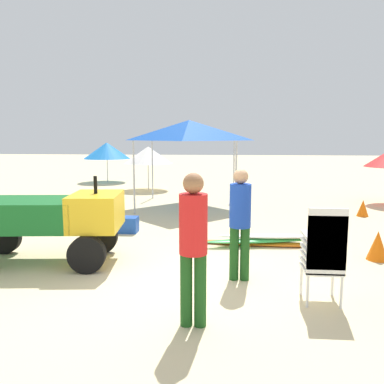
{
  "coord_description": "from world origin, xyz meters",
  "views": [
    {
      "loc": [
        0.68,
        -5.78,
        2.17
      ],
      "look_at": [
        -0.01,
        2.46,
        1.0
      ],
      "focal_mm": 37.09,
      "sensor_mm": 36.0,
      "label": 1
    }
  ],
  "objects_px": {
    "traffic_cone_near": "(378,245)",
    "traffic_cone_far": "(363,208)",
    "utility_cart": "(49,218)",
    "surfboard_pile": "(264,240)",
    "beach_umbrella_left": "(148,155)",
    "cooler_box": "(127,225)",
    "lifeguard_near_right": "(240,217)",
    "beach_umbrella_mid": "(107,151)",
    "stacked_plastic_chairs": "(324,249)",
    "lifeguard_near_center": "(193,239)",
    "popup_canopy": "(189,130)"
  },
  "relations": [
    {
      "from": "beach_umbrella_left",
      "to": "beach_umbrella_mid",
      "type": "distance_m",
      "value": 3.59
    },
    {
      "from": "traffic_cone_far",
      "to": "lifeguard_near_right",
      "type": "bearing_deg",
      "value": -124.49
    },
    {
      "from": "surfboard_pile",
      "to": "popup_canopy",
      "type": "relative_size",
      "value": 0.9
    },
    {
      "from": "cooler_box",
      "to": "traffic_cone_far",
      "type": "bearing_deg",
      "value": 21.25
    },
    {
      "from": "lifeguard_near_center",
      "to": "popup_canopy",
      "type": "xyz_separation_m",
      "value": [
        -0.76,
        7.89,
        1.32
      ]
    },
    {
      "from": "beach_umbrella_left",
      "to": "lifeguard_near_right",
      "type": "bearing_deg",
      "value": -71.56
    },
    {
      "from": "utility_cart",
      "to": "stacked_plastic_chairs",
      "type": "height_order",
      "value": "utility_cart"
    },
    {
      "from": "traffic_cone_near",
      "to": "lifeguard_near_right",
      "type": "bearing_deg",
      "value": -154.37
    },
    {
      "from": "utility_cart",
      "to": "traffic_cone_far",
      "type": "height_order",
      "value": "utility_cart"
    },
    {
      "from": "stacked_plastic_chairs",
      "to": "lifeguard_near_center",
      "type": "bearing_deg",
      "value": -156.03
    },
    {
      "from": "beach_umbrella_left",
      "to": "cooler_box",
      "type": "relative_size",
      "value": 4.08
    },
    {
      "from": "lifeguard_near_right",
      "to": "traffic_cone_near",
      "type": "distance_m",
      "value": 2.82
    },
    {
      "from": "stacked_plastic_chairs",
      "to": "traffic_cone_far",
      "type": "relative_size",
      "value": 2.85
    },
    {
      "from": "beach_umbrella_left",
      "to": "traffic_cone_near",
      "type": "distance_m",
      "value": 10.63
    },
    {
      "from": "traffic_cone_near",
      "to": "traffic_cone_far",
      "type": "xyz_separation_m",
      "value": [
        1.06,
        3.94,
        -0.03
      ]
    },
    {
      "from": "utility_cart",
      "to": "surfboard_pile",
      "type": "bearing_deg",
      "value": 19.73
    },
    {
      "from": "lifeguard_near_right",
      "to": "beach_umbrella_mid",
      "type": "bearing_deg",
      "value": 114.8
    },
    {
      "from": "traffic_cone_near",
      "to": "traffic_cone_far",
      "type": "bearing_deg",
      "value": 74.98
    },
    {
      "from": "traffic_cone_near",
      "to": "cooler_box",
      "type": "distance_m",
      "value": 5.16
    },
    {
      "from": "utility_cart",
      "to": "traffic_cone_far",
      "type": "xyz_separation_m",
      "value": [
        6.74,
        4.54,
        -0.56
      ]
    },
    {
      "from": "surfboard_pile",
      "to": "traffic_cone_near",
      "type": "xyz_separation_m",
      "value": [
        1.9,
        -0.75,
        0.15
      ]
    },
    {
      "from": "beach_umbrella_mid",
      "to": "cooler_box",
      "type": "relative_size",
      "value": 4.57
    },
    {
      "from": "utility_cart",
      "to": "surfboard_pile",
      "type": "xyz_separation_m",
      "value": [
        3.77,
        1.35,
        -0.67
      ]
    },
    {
      "from": "lifeguard_near_center",
      "to": "cooler_box",
      "type": "distance_m",
      "value": 4.79
    },
    {
      "from": "lifeguard_near_center",
      "to": "traffic_cone_near",
      "type": "xyz_separation_m",
      "value": [
        3.04,
        2.71,
        -0.76
      ]
    },
    {
      "from": "popup_canopy",
      "to": "surfboard_pile",
      "type": "bearing_deg",
      "value": -66.83
    },
    {
      "from": "surfboard_pile",
      "to": "cooler_box",
      "type": "height_order",
      "value": "cooler_box"
    },
    {
      "from": "stacked_plastic_chairs",
      "to": "popup_canopy",
      "type": "relative_size",
      "value": 0.45
    },
    {
      "from": "lifeguard_near_right",
      "to": "cooler_box",
      "type": "distance_m",
      "value": 3.8
    },
    {
      "from": "stacked_plastic_chairs",
      "to": "popup_canopy",
      "type": "bearing_deg",
      "value": 108.37
    },
    {
      "from": "traffic_cone_far",
      "to": "cooler_box",
      "type": "bearing_deg",
      "value": -158.75
    },
    {
      "from": "utility_cart",
      "to": "beach_umbrella_left",
      "type": "xyz_separation_m",
      "value": [
        -0.12,
        9.43,
        0.62
      ]
    },
    {
      "from": "traffic_cone_far",
      "to": "traffic_cone_near",
      "type": "bearing_deg",
      "value": -105.02
    },
    {
      "from": "utility_cart",
      "to": "traffic_cone_far",
      "type": "distance_m",
      "value": 8.14
    },
    {
      "from": "stacked_plastic_chairs",
      "to": "surfboard_pile",
      "type": "distance_m",
      "value": 2.85
    },
    {
      "from": "beach_umbrella_mid",
      "to": "utility_cart",
      "type": "bearing_deg",
      "value": -77.79
    },
    {
      "from": "surfboard_pile",
      "to": "lifeguard_near_center",
      "type": "bearing_deg",
      "value": -108.16
    },
    {
      "from": "lifeguard_near_center",
      "to": "lifeguard_near_right",
      "type": "bearing_deg",
      "value": 69.31
    },
    {
      "from": "popup_canopy",
      "to": "beach_umbrella_left",
      "type": "distance_m",
      "value": 4.26
    },
    {
      "from": "lifeguard_near_right",
      "to": "cooler_box",
      "type": "bearing_deg",
      "value": 130.91
    },
    {
      "from": "traffic_cone_far",
      "to": "popup_canopy",
      "type": "bearing_deg",
      "value": 165.64
    },
    {
      "from": "stacked_plastic_chairs",
      "to": "traffic_cone_near",
      "type": "height_order",
      "value": "stacked_plastic_chairs"
    },
    {
      "from": "surfboard_pile",
      "to": "beach_umbrella_left",
      "type": "height_order",
      "value": "beach_umbrella_left"
    },
    {
      "from": "lifeguard_near_center",
      "to": "traffic_cone_far",
      "type": "relative_size",
      "value": 3.91
    },
    {
      "from": "stacked_plastic_chairs",
      "to": "cooler_box",
      "type": "xyz_separation_m",
      "value": [
        -3.47,
        3.62,
        -0.57
      ]
    },
    {
      "from": "surfboard_pile",
      "to": "beach_umbrella_mid",
      "type": "xyz_separation_m",
      "value": [
        -6.38,
        10.67,
        1.37
      ]
    },
    {
      "from": "utility_cart",
      "to": "beach_umbrella_left",
      "type": "relative_size",
      "value": 1.36
    },
    {
      "from": "traffic_cone_near",
      "to": "traffic_cone_far",
      "type": "relative_size",
      "value": 1.15
    },
    {
      "from": "traffic_cone_far",
      "to": "cooler_box",
      "type": "relative_size",
      "value": 0.94
    },
    {
      "from": "stacked_plastic_chairs",
      "to": "surfboard_pile",
      "type": "height_order",
      "value": "stacked_plastic_chairs"
    }
  ]
}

